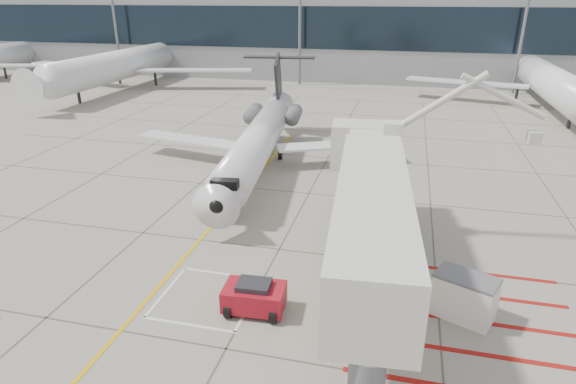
# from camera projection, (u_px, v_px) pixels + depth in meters

# --- Properties ---
(ground_plane) EXTENTS (260.00, 260.00, 0.00)m
(ground_plane) POSITION_uv_depth(u_px,v_px,m) (257.00, 291.00, 21.96)
(ground_plane) COLOR gray
(ground_plane) RESTS_ON ground
(regional_jet) EXTENTS (25.26, 30.32, 7.32)m
(regional_jet) POSITION_uv_depth(u_px,v_px,m) (252.00, 131.00, 33.88)
(regional_jet) COLOR silver
(regional_jet) RESTS_ON ground_plane
(jet_bridge) EXTENTS (10.58, 19.80, 7.65)m
(jet_bridge) POSITION_uv_depth(u_px,v_px,m) (371.00, 227.00, 19.43)
(jet_bridge) COLOR silver
(jet_bridge) RESTS_ON ground_plane
(pushback_tug) EXTENTS (2.66, 1.76, 1.49)m
(pushback_tug) POSITION_uv_depth(u_px,v_px,m) (254.00, 296.00, 20.32)
(pushback_tug) COLOR maroon
(pushback_tug) RESTS_ON ground_plane
(baggage_cart) EXTENTS (1.85, 1.44, 1.03)m
(baggage_cart) POSITION_uv_depth(u_px,v_px,m) (391.00, 260.00, 23.47)
(baggage_cart) COLOR #4F4E53
(baggage_cart) RESTS_ON ground_plane
(ground_power_unit) EXTENTS (2.79, 2.27, 1.92)m
(ground_power_unit) POSITION_uv_depth(u_px,v_px,m) (464.00, 297.00, 19.89)
(ground_power_unit) COLOR white
(ground_power_unit) RESTS_ON ground_plane
(cone_nose) EXTENTS (0.37, 0.37, 0.52)m
(cone_nose) POSITION_uv_depth(u_px,v_px,m) (235.00, 211.00, 29.49)
(cone_nose) COLOR #E3560B
(cone_nose) RESTS_ON ground_plane
(cone_side) EXTENTS (0.38, 0.38, 0.53)m
(cone_side) POSITION_uv_depth(u_px,v_px,m) (343.00, 244.00, 25.57)
(cone_side) COLOR #DC430B
(cone_side) RESTS_ON ground_plane
(terminal_building) EXTENTS (180.00, 28.00, 14.00)m
(terminal_building) POSITION_uv_depth(u_px,v_px,m) (438.00, 31.00, 79.98)
(terminal_building) COLOR gray
(terminal_building) RESTS_ON ground_plane
(terminal_glass_band) EXTENTS (180.00, 0.10, 6.00)m
(terminal_glass_band) POSITION_uv_depth(u_px,v_px,m) (443.00, 30.00, 66.98)
(terminal_glass_band) COLOR black
(terminal_glass_band) RESTS_ON ground_plane
(bg_aircraft_b) EXTENTS (35.93, 39.92, 11.98)m
(bg_aircraft_b) POSITION_uv_depth(u_px,v_px,m) (126.00, 44.00, 68.40)
(bg_aircraft_b) COLOR silver
(bg_aircraft_b) RESTS_ON ground_plane
(bg_aircraft_c) EXTENTS (32.77, 36.41, 10.92)m
(bg_aircraft_c) POSITION_uv_depth(u_px,v_px,m) (552.00, 60.00, 56.35)
(bg_aircraft_c) COLOR silver
(bg_aircraft_c) RESTS_ON ground_plane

